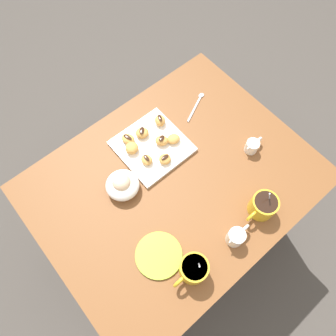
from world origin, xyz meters
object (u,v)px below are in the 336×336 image
at_px(saucer_lime_left, 159,255).
at_px(coffee_mug_mustard_left, 263,206).
at_px(pastry_plate_square, 152,146).
at_px(beignet_3, 142,133).
at_px(ice_cream_bowl, 122,185).
at_px(cream_pitcher_white, 236,237).
at_px(beignet_0, 147,160).
at_px(beignet_1, 132,148).
at_px(beignet_4, 160,121).
at_px(beignet_6, 165,159).
at_px(coffee_mug_mustard_right, 193,269).
at_px(beignet_2, 174,139).
at_px(dining_table, 174,192).
at_px(chocolate_sauce_pitcher, 252,146).
at_px(beignet_5, 162,141).

bearing_deg(saucer_lime_left, coffee_mug_mustard_left, 163.76).
distance_m(pastry_plate_square, beignet_3, 0.07).
distance_m(ice_cream_bowl, saucer_lime_left, 0.29).
distance_m(cream_pitcher_white, beignet_3, 0.54).
bearing_deg(coffee_mug_mustard_left, pastry_plate_square, -73.47).
height_order(cream_pitcher_white, beignet_3, cream_pitcher_white).
xyz_separation_m(beignet_0, beignet_1, (0.01, -0.08, 0.00)).
bearing_deg(beignet_4, beignet_3, -1.50).
distance_m(pastry_plate_square, beignet_6, 0.09).
relative_size(coffee_mug_mustard_right, beignet_6, 3.07).
height_order(coffee_mug_mustard_right, beignet_3, coffee_mug_mustard_right).
bearing_deg(beignet_3, beignet_2, 127.35).
xyz_separation_m(coffee_mug_mustard_left, beignet_6, (0.14, -0.38, -0.02)).
height_order(dining_table, beignet_1, beignet_1).
height_order(chocolate_sauce_pitcher, beignet_6, chocolate_sauce_pitcher).
relative_size(coffee_mug_mustard_right, chocolate_sauce_pitcher, 1.58).
bearing_deg(beignet_5, coffee_mug_mustard_left, 102.64).
xyz_separation_m(beignet_2, beignet_3, (0.08, -0.10, 0.00)).
distance_m(pastry_plate_square, cream_pitcher_white, 0.48).
distance_m(saucer_lime_left, beignet_5, 0.44).
xyz_separation_m(pastry_plate_square, cream_pitcher_white, (0.01, 0.48, 0.03)).
relative_size(pastry_plate_square, coffee_mug_mustard_left, 1.94).
bearing_deg(beignet_1, cream_pitcher_white, 96.91).
height_order(coffee_mug_mustard_right, beignet_5, coffee_mug_mustard_right).
height_order(ice_cream_bowl, chocolate_sauce_pitcher, ice_cream_bowl).
relative_size(beignet_0, beignet_4, 0.93).
bearing_deg(beignet_1, coffee_mug_mustard_right, 75.79).
bearing_deg(saucer_lime_left, beignet_4, -130.28).
xyz_separation_m(dining_table, cream_pitcher_white, (-0.02, 0.31, 0.16)).
bearing_deg(cream_pitcher_white, saucer_lime_left, -28.19).
relative_size(cream_pitcher_white, beignet_1, 1.94).
height_order(beignet_3, beignet_4, beignet_4).
height_order(ice_cream_bowl, beignet_4, ice_cream_bowl).
bearing_deg(beignet_5, beignet_3, -64.98).
xyz_separation_m(saucer_lime_left, beignet_1, (-0.18, -0.38, 0.03)).
bearing_deg(beignet_6, beignet_1, -59.88).
relative_size(pastry_plate_square, beignet_3, 4.93).
bearing_deg(chocolate_sauce_pitcher, beignet_6, -30.69).
bearing_deg(cream_pitcher_white, beignet_6, -91.10).
relative_size(ice_cream_bowl, beignet_0, 2.64).
height_order(cream_pitcher_white, beignet_1, cream_pitcher_white).
distance_m(beignet_2, beignet_3, 0.13).
relative_size(saucer_lime_left, beignet_2, 3.19).
relative_size(dining_table, beignet_3, 19.91).
height_order(cream_pitcher_white, saucer_lime_left, cream_pitcher_white).
bearing_deg(beignet_3, beignet_0, 59.88).
distance_m(pastry_plate_square, beignet_4, 0.11).
xyz_separation_m(ice_cream_bowl, beignet_5, (-0.24, -0.05, -0.01)).
bearing_deg(beignet_0, beignet_5, -164.51).
bearing_deg(chocolate_sauce_pitcher, dining_table, -16.22).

